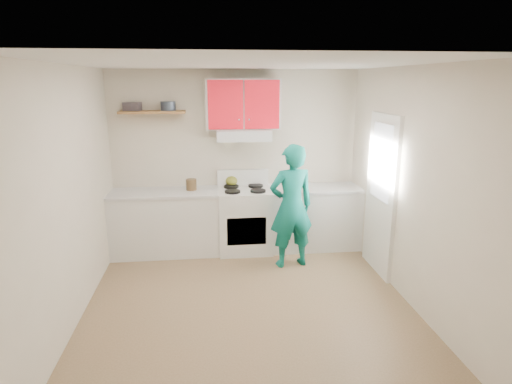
{
  "coord_description": "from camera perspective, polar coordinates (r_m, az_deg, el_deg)",
  "views": [
    {
      "loc": [
        -0.41,
        -4.34,
        2.44
      ],
      "look_at": [
        0.15,
        0.55,
        1.15
      ],
      "focal_mm": 29.89,
      "sensor_mm": 36.0,
      "label": 1
    }
  ],
  "objects": [
    {
      "name": "floor",
      "position": [
        4.99,
        -1.02,
        -14.57
      ],
      "size": [
        3.8,
        3.8,
        0.0
      ],
      "primitive_type": "plane",
      "color": "brown",
      "rests_on": "ground"
    },
    {
      "name": "ceiling",
      "position": [
        4.36,
        -1.18,
        16.81
      ],
      "size": [
        3.6,
        3.8,
        0.04
      ],
      "primitive_type": "cube",
      "color": "white",
      "rests_on": "floor"
    },
    {
      "name": "back_wall",
      "position": [
        6.35,
        -2.75,
        4.34
      ],
      "size": [
        3.6,
        0.04,
        2.6
      ],
      "primitive_type": "cube",
      "color": "beige",
      "rests_on": "floor"
    },
    {
      "name": "front_wall",
      "position": [
        2.72,
        2.81,
        -10.06
      ],
      "size": [
        3.6,
        0.04,
        2.6
      ],
      "primitive_type": "cube",
      "color": "beige",
      "rests_on": "floor"
    },
    {
      "name": "left_wall",
      "position": [
        4.69,
        -23.55,
        -0.61
      ],
      "size": [
        0.04,
        3.8,
        2.6
      ],
      "primitive_type": "cube",
      "color": "beige",
      "rests_on": "floor"
    },
    {
      "name": "right_wall",
      "position": [
        5.0,
        19.91,
        0.63
      ],
      "size": [
        0.04,
        3.8,
        2.6
      ],
      "primitive_type": "cube",
      "color": "beige",
      "rests_on": "floor"
    },
    {
      "name": "door",
      "position": [
        5.67,
        16.37,
        -0.37
      ],
      "size": [
        0.05,
        0.85,
        2.05
      ],
      "primitive_type": "cube",
      "color": "white",
      "rests_on": "floor"
    },
    {
      "name": "door_glass",
      "position": [
        5.57,
        16.42,
        3.85
      ],
      "size": [
        0.01,
        0.55,
        0.95
      ],
      "primitive_type": "cube",
      "color": "white",
      "rests_on": "door"
    },
    {
      "name": "counter_left",
      "position": [
        6.29,
        -11.98,
        -4.08
      ],
      "size": [
        1.52,
        0.6,
        0.9
      ],
      "primitive_type": "cube",
      "color": "silver",
      "rests_on": "floor"
    },
    {
      "name": "counter_right",
      "position": [
        6.45,
        7.71,
        -3.42
      ],
      "size": [
        1.32,
        0.6,
        0.9
      ],
      "primitive_type": "cube",
      "color": "silver",
      "rests_on": "floor"
    },
    {
      "name": "stove",
      "position": [
        6.25,
        -1.53,
        -3.77
      ],
      "size": [
        0.76,
        0.65,
        0.92
      ],
      "primitive_type": "cube",
      "color": "white",
      "rests_on": "floor"
    },
    {
      "name": "range_hood",
      "position": [
        6.08,
        -1.7,
        7.65
      ],
      "size": [
        0.76,
        0.44,
        0.15
      ],
      "primitive_type": "cube",
      "color": "silver",
      "rests_on": "back_wall"
    },
    {
      "name": "upper_cabinets",
      "position": [
        6.1,
        -1.78,
        11.68
      ],
      "size": [
        1.02,
        0.33,
        0.7
      ],
      "primitive_type": "cube",
      "color": "red",
      "rests_on": "back_wall"
    },
    {
      "name": "shelf",
      "position": [
        6.14,
        -13.68,
        10.37
      ],
      "size": [
        0.9,
        0.3,
        0.04
      ],
      "primitive_type": "cube",
      "color": "brown",
      "rests_on": "back_wall"
    },
    {
      "name": "books",
      "position": [
        6.2,
        -16.23,
        10.93
      ],
      "size": [
        0.25,
        0.21,
        0.11
      ],
      "primitive_type": "cube",
      "rotation": [
        0.0,
        0.0,
        -0.24
      ],
      "color": "#433B42",
      "rests_on": "shelf"
    },
    {
      "name": "tin",
      "position": [
        6.11,
        -11.67,
        11.21
      ],
      "size": [
        0.23,
        0.23,
        0.13
      ],
      "primitive_type": "cylinder",
      "rotation": [
        0.0,
        0.0,
        0.11
      ],
      "color": "#333D4C",
      "rests_on": "shelf"
    },
    {
      "name": "kettle",
      "position": [
        6.33,
        -3.31,
        1.49
      ],
      "size": [
        0.22,
        0.22,
        0.15
      ],
      "primitive_type": "ellipsoid",
      "rotation": [
        0.0,
        0.0,
        -0.27
      ],
      "color": "olive",
      "rests_on": "stove"
    },
    {
      "name": "crock",
      "position": [
        6.15,
        -8.65,
        0.89
      ],
      "size": [
        0.15,
        0.15,
        0.18
      ],
      "primitive_type": "cylinder",
      "rotation": [
        0.0,
        0.0,
        0.0
      ],
      "color": "#503B23",
      "rests_on": "counter_left"
    },
    {
      "name": "cutting_board",
      "position": [
        6.28,
        7.49,
        0.45
      ],
      "size": [
        0.34,
        0.26,
        0.02
      ],
      "primitive_type": "cube",
      "rotation": [
        0.0,
        0.0,
        0.06
      ],
      "color": "olive",
      "rests_on": "counter_right"
    },
    {
      "name": "silicone_mat",
      "position": [
        6.43,
        11.71,
        0.54
      ],
      "size": [
        0.33,
        0.29,
        0.01
      ],
      "primitive_type": "cube",
      "rotation": [
        0.0,
        0.0,
        -0.22
      ],
      "color": "red",
      "rests_on": "counter_right"
    },
    {
      "name": "person",
      "position": [
        5.64,
        4.75,
        -1.93
      ],
      "size": [
        0.67,
        0.5,
        1.66
      ],
      "primitive_type": "imported",
      "rotation": [
        0.0,
        0.0,
        3.32
      ],
      "color": "#0C7166",
      "rests_on": "floor"
    }
  ]
}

